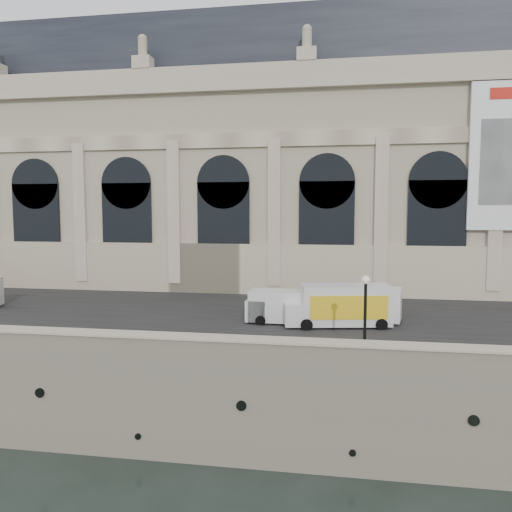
{
  "coord_description": "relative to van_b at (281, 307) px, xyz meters",
  "views": [
    {
      "loc": [
        7.04,
        -25.9,
        14.17
      ],
      "look_at": [
        -0.8,
        22.0,
        9.81
      ],
      "focal_mm": 35.0,
      "sensor_mm": 36.0,
      "label": 1
    }
  ],
  "objects": [
    {
      "name": "street",
      "position": [
        -3.05,
        4.23,
        -1.21
      ],
      "size": [
        160.0,
        24.0,
        0.06
      ],
      "primitive_type": "cube",
      "color": "#2D2D2D",
      "rests_on": "quay"
    },
    {
      "name": "van_b",
      "position": [
        0.0,
        0.0,
        0.0
      ],
      "size": [
        5.5,
        2.39,
        2.43
      ],
      "color": "silver",
      "rests_on": "quay"
    },
    {
      "name": "ground",
      "position": [
        -3.05,
        -9.77,
        -7.24
      ],
      "size": [
        260.0,
        260.0,
        0.0
      ],
      "primitive_type": "plane",
      "color": "black",
      "rests_on": "ground"
    },
    {
      "name": "quay",
      "position": [
        -3.05,
        25.23,
        -4.24
      ],
      "size": [
        160.0,
        70.0,
        6.0
      ],
      "primitive_type": "cube",
      "color": "#77705C",
      "rests_on": "ground"
    },
    {
      "name": "parapet",
      "position": [
        -3.05,
        -9.17,
        -0.62
      ],
      "size": [
        160.0,
        1.4,
        1.21
      ],
      "color": "#77705C",
      "rests_on": "quay"
    },
    {
      "name": "lamp_right",
      "position": [
        5.57,
        -7.67,
        1.06
      ],
      "size": [
        0.47,
        0.47,
        4.62
      ],
      "color": "black",
      "rests_on": "quay"
    },
    {
      "name": "museum",
      "position": [
        -9.03,
        21.09,
        12.48
      ],
      "size": [
        69.0,
        18.7,
        29.1
      ],
      "color": "tan",
      "rests_on": "quay"
    },
    {
      "name": "box_truck",
      "position": [
        4.19,
        -0.4,
        0.27
      ],
      "size": [
        7.74,
        3.73,
        2.99
      ],
      "color": "silver",
      "rests_on": "quay"
    },
    {
      "name": "van_c",
      "position": [
        5.51,
        1.73,
        0.07
      ],
      "size": [
        6.06,
        3.16,
        2.57
      ],
      "color": "white",
      "rests_on": "quay"
    }
  ]
}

